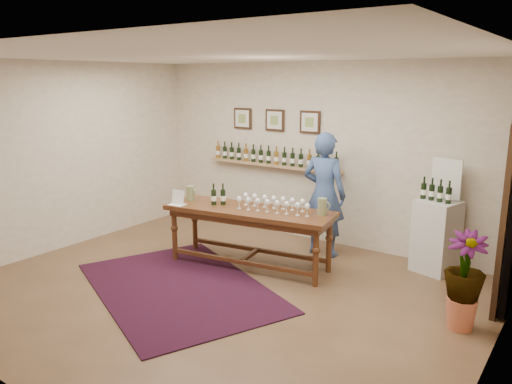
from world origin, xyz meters
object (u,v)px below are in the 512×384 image
Objects in this scene: tasting_table at (249,217)px; potted_plant at (464,281)px; person at (324,194)px; display_pedestal at (436,236)px.

tasting_table is 2.84m from potted_plant.
potted_plant is 2.56m from person.
display_pedestal reaches higher than tasting_table.
tasting_table is 1.20m from person.
person is (-2.23, 1.20, 0.38)m from potted_plant.
person is at bearing 50.40° from tasting_table.
tasting_table is at bearing -149.11° from display_pedestal.
display_pedestal is 0.54× the size of person.
person reaches higher than potted_plant.
display_pedestal is 1.08× the size of potted_plant.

